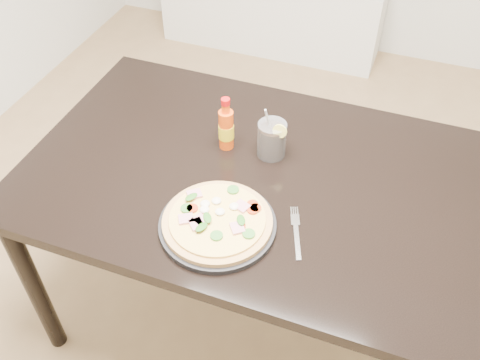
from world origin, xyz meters
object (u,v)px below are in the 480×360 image
(dining_table, at_px, (253,192))
(fork, at_px, (296,231))
(media_console, at_px, (271,10))
(plate, at_px, (218,225))
(hot_sauce_bottle, at_px, (226,128))
(pizza, at_px, (217,220))
(cola_cup, at_px, (272,140))

(dining_table, height_order, fork, fork)
(media_console, bearing_deg, dining_table, -74.12)
(plate, distance_m, hot_sauce_bottle, 0.35)
(hot_sauce_bottle, distance_m, media_console, 2.01)
(pizza, xyz_separation_m, cola_cup, (0.04, 0.34, 0.03))
(media_console, bearing_deg, pizza, -76.30)
(pizza, relative_size, cola_cup, 1.69)
(fork, bearing_deg, dining_table, 115.96)
(dining_table, xyz_separation_m, media_console, (-0.56, 1.96, -0.42))
(hot_sauce_bottle, xyz_separation_m, media_console, (-0.44, 1.88, -0.57))
(dining_table, xyz_separation_m, plate, (-0.02, -0.24, 0.09))
(dining_table, xyz_separation_m, hot_sauce_bottle, (-0.12, 0.09, 0.16))
(pizza, height_order, hot_sauce_bottle, hot_sauce_bottle)
(dining_table, bearing_deg, plate, -95.29)
(plate, relative_size, pizza, 1.07)
(dining_table, relative_size, media_console, 1.00)
(dining_table, distance_m, pizza, 0.26)
(dining_table, bearing_deg, hot_sauce_bottle, 144.65)
(fork, height_order, media_console, fork)
(hot_sauce_bottle, relative_size, fork, 1.01)
(hot_sauce_bottle, bearing_deg, cola_cup, 6.15)
(cola_cup, distance_m, media_console, 2.03)
(hot_sauce_bottle, bearing_deg, dining_table, -35.35)
(plate, height_order, media_console, plate)
(pizza, bearing_deg, cola_cup, 82.52)
(plate, relative_size, fork, 1.77)
(pizza, distance_m, media_console, 2.32)
(plate, height_order, hot_sauce_bottle, hot_sauce_bottle)
(plate, relative_size, media_console, 0.23)
(plate, bearing_deg, pizza, 105.12)
(plate, xyz_separation_m, pizza, (-0.00, 0.00, 0.02))
(pizza, bearing_deg, fork, 15.36)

